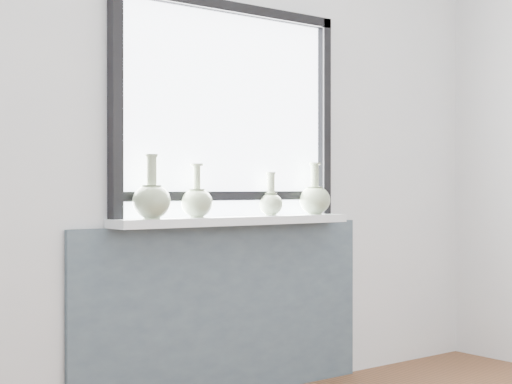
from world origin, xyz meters
TOP-DOWN VIEW (x-y plane):
  - back_wall at (0.00, 1.81)m, footprint 3.60×0.02m
  - apron_panel at (0.00, 1.78)m, footprint 1.70×0.03m
  - windowsill at (0.00, 1.71)m, footprint 1.32×0.18m
  - window at (0.00, 1.77)m, footprint 1.30×0.06m
  - vase_a at (-0.49, 1.68)m, footprint 0.17×0.17m
  - vase_b at (-0.23, 1.70)m, footprint 0.15×0.15m
  - vase_c at (0.22, 1.72)m, footprint 0.12×0.12m
  - vase_d at (0.50, 1.70)m, footprint 0.16×0.16m

SIDE VIEW (x-z plane):
  - apron_panel at x=0.00m, z-range 0.00..0.86m
  - windowsill at x=0.00m, z-range 0.86..0.90m
  - vase_c at x=0.22m, z-range 0.86..1.08m
  - vase_b at x=-0.23m, z-range 0.85..1.10m
  - vase_d at x=0.50m, z-range 0.85..1.12m
  - vase_a at x=-0.49m, z-range 0.85..1.14m
  - back_wall at x=0.00m, z-range 0.00..2.60m
  - window at x=0.00m, z-range 0.92..1.97m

